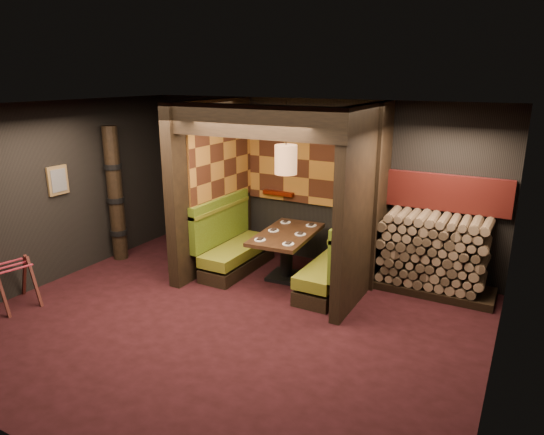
{
  "coord_description": "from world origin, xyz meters",
  "views": [
    {
      "loc": [
        3.37,
        -4.87,
        3.21
      ],
      "look_at": [
        0.0,
        1.3,
        1.15
      ],
      "focal_mm": 32.0,
      "sensor_mm": 36.0,
      "label": 1
    }
  ],
  "objects_px": {
    "pendant_lamp": "(286,159)",
    "firewood_stack": "(438,255)",
    "totem_column": "(115,195)",
    "luggage_rack": "(13,281)",
    "dining_table": "(287,246)",
    "booth_bench_left": "(233,247)",
    "booth_bench_right": "(336,267)"
  },
  "relations": [
    {
      "from": "booth_bench_left",
      "to": "dining_table",
      "type": "height_order",
      "value": "booth_bench_left"
    },
    {
      "from": "luggage_rack",
      "to": "firewood_stack",
      "type": "relative_size",
      "value": 0.45
    },
    {
      "from": "pendant_lamp",
      "to": "booth_bench_left",
      "type": "bearing_deg",
      "value": -177.81
    },
    {
      "from": "luggage_rack",
      "to": "booth_bench_left",
      "type": "bearing_deg",
      "value": 53.12
    },
    {
      "from": "luggage_rack",
      "to": "totem_column",
      "type": "height_order",
      "value": "totem_column"
    },
    {
      "from": "booth_bench_left",
      "to": "booth_bench_right",
      "type": "distance_m",
      "value": 1.89
    },
    {
      "from": "booth_bench_left",
      "to": "luggage_rack",
      "type": "bearing_deg",
      "value": -126.88
    },
    {
      "from": "pendant_lamp",
      "to": "totem_column",
      "type": "relative_size",
      "value": 0.46
    },
    {
      "from": "booth_bench_right",
      "to": "totem_column",
      "type": "bearing_deg",
      "value": -172.14
    },
    {
      "from": "pendant_lamp",
      "to": "totem_column",
      "type": "distance_m",
      "value": 3.24
    },
    {
      "from": "dining_table",
      "to": "firewood_stack",
      "type": "xyz_separation_m",
      "value": [
        2.25,
        0.61,
        0.06
      ]
    },
    {
      "from": "dining_table",
      "to": "pendant_lamp",
      "type": "height_order",
      "value": "pendant_lamp"
    },
    {
      "from": "dining_table",
      "to": "luggage_rack",
      "type": "relative_size",
      "value": 1.99
    },
    {
      "from": "booth_bench_right",
      "to": "dining_table",
      "type": "bearing_deg",
      "value": 174.42
    },
    {
      "from": "booth_bench_right",
      "to": "luggage_rack",
      "type": "bearing_deg",
      "value": -145.55
    },
    {
      "from": "dining_table",
      "to": "pendant_lamp",
      "type": "distance_m",
      "value": 1.43
    },
    {
      "from": "luggage_rack",
      "to": "firewood_stack",
      "type": "xyz_separation_m",
      "value": [
        5.25,
        3.38,
        0.24
      ]
    },
    {
      "from": "booth_bench_right",
      "to": "firewood_stack",
      "type": "height_order",
      "value": "firewood_stack"
    },
    {
      "from": "luggage_rack",
      "to": "totem_column",
      "type": "distance_m",
      "value": 2.28
    },
    {
      "from": "booth_bench_left",
      "to": "firewood_stack",
      "type": "distance_m",
      "value": 3.33
    },
    {
      "from": "booth_bench_left",
      "to": "pendant_lamp",
      "type": "bearing_deg",
      "value": 2.19
    },
    {
      "from": "booth_bench_right",
      "to": "firewood_stack",
      "type": "xyz_separation_m",
      "value": [
        1.35,
        0.7,
        0.21
      ]
    },
    {
      "from": "booth_bench_right",
      "to": "dining_table",
      "type": "relative_size",
      "value": 1.03
    },
    {
      "from": "totem_column",
      "to": "booth_bench_left",
      "type": "bearing_deg",
      "value": 14.75
    },
    {
      "from": "dining_table",
      "to": "firewood_stack",
      "type": "distance_m",
      "value": 2.34
    },
    {
      "from": "dining_table",
      "to": "totem_column",
      "type": "xyz_separation_m",
      "value": [
        -3.08,
        -0.64,
        0.63
      ]
    },
    {
      "from": "pendant_lamp",
      "to": "firewood_stack",
      "type": "xyz_separation_m",
      "value": [
        2.25,
        0.66,
        -1.37
      ]
    },
    {
      "from": "luggage_rack",
      "to": "totem_column",
      "type": "xyz_separation_m",
      "value": [
        -0.08,
        2.13,
        0.81
      ]
    },
    {
      "from": "totem_column",
      "to": "luggage_rack",
      "type": "bearing_deg",
      "value": -87.85
    },
    {
      "from": "firewood_stack",
      "to": "dining_table",
      "type": "bearing_deg",
      "value": -164.81
    },
    {
      "from": "pendant_lamp",
      "to": "totem_column",
      "type": "xyz_separation_m",
      "value": [
        -3.08,
        -0.59,
        -0.79
      ]
    },
    {
      "from": "dining_table",
      "to": "totem_column",
      "type": "height_order",
      "value": "totem_column"
    }
  ]
}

